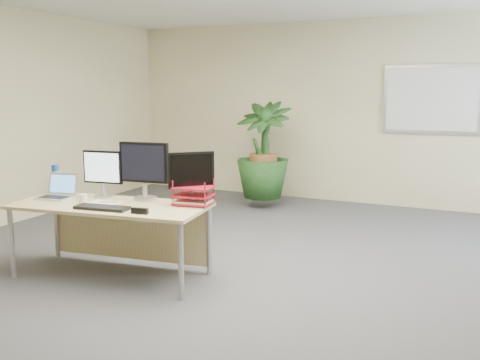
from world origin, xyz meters
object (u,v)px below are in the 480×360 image
at_px(desk, 116,217).
at_px(floor_plant, 263,156).
at_px(monitor_right, 144,167).
at_px(monitor_left, 103,171).
at_px(laptop, 58,192).

bearing_deg(desk, floor_plant, 87.15).
distance_m(floor_plant, monitor_right, 2.95).
bearing_deg(floor_plant, monitor_left, -97.44).
height_order(desk, monitor_right, monitor_right).
distance_m(desk, monitor_right, 0.53).
height_order(monitor_left, laptop, monitor_left).
bearing_deg(monitor_left, desk, -28.35).
xyz_separation_m(monitor_left, monitor_right, (0.42, 0.07, 0.05)).
height_order(floor_plant, monitor_right, floor_plant).
xyz_separation_m(desk, monitor_left, (-0.24, 0.13, 0.40)).
bearing_deg(desk, laptop, -173.77).
distance_m(desk, laptop, 0.66).
height_order(desk, laptop, laptop).
xyz_separation_m(desk, laptop, (-0.62, -0.07, 0.20)).
bearing_deg(monitor_right, laptop, -161.48).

